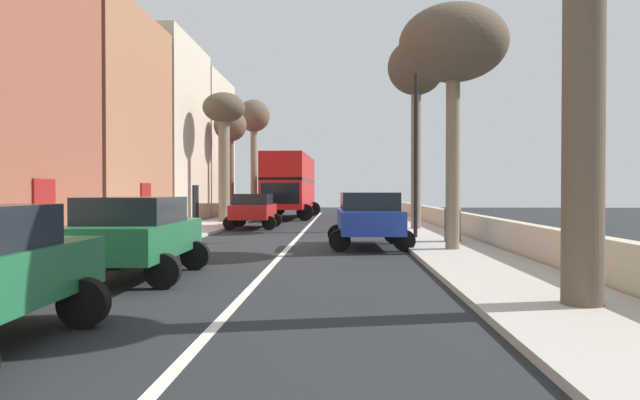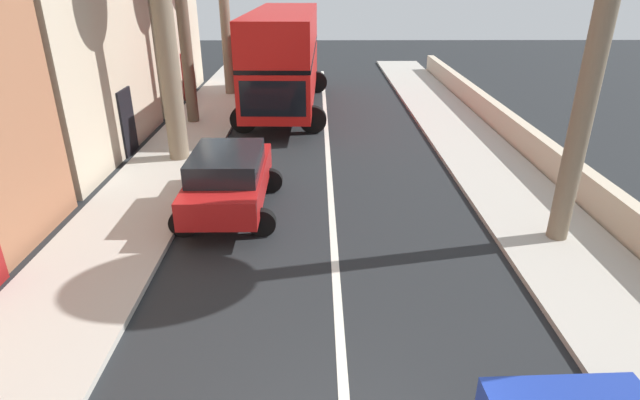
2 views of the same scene
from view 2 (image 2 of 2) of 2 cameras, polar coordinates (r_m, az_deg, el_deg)
name	(u,v)px [view 2 (image 2 of 2)]	position (r m, az deg, el deg)	size (l,w,h in m)	color
double_decker_bus	(284,54)	(21.95, -4.04, 16.09)	(3.72, 10.21, 4.06)	red
parked_car_red_left_1	(229,178)	(12.44, -10.22, 2.49)	(2.42, 4.04, 1.64)	#AD1919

